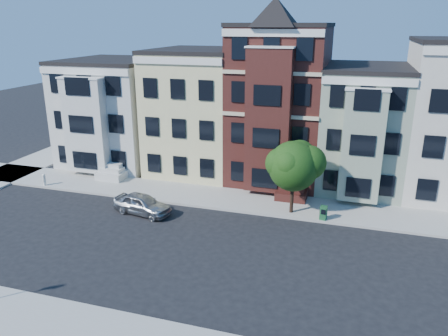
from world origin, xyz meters
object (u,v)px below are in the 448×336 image
(parked_car, at_px, (142,204))
(fire_hydrant, at_px, (44,181))
(newspaper_box, at_px, (323,213))
(street_tree, at_px, (293,169))

(parked_car, xyz_separation_m, fire_hydrant, (-9.69, 2.29, -0.17))
(parked_car, bearing_deg, newspaper_box, -68.64)
(parked_car, bearing_deg, fire_hydrant, 87.08)
(newspaper_box, bearing_deg, fire_hydrant, -168.30)
(parked_car, relative_size, newspaper_box, 4.41)
(parked_car, xyz_separation_m, newspaper_box, (11.79, 2.29, -0.08))
(street_tree, bearing_deg, parked_car, -163.59)
(newspaper_box, height_order, fire_hydrant, newspaper_box)
(fire_hydrant, bearing_deg, newspaper_box, 0.00)
(street_tree, distance_m, parked_car, 10.35)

